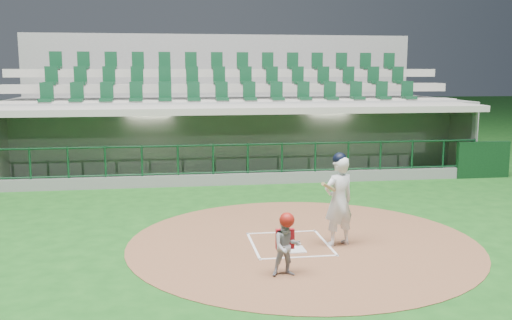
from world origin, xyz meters
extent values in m
plane|color=#144715|center=(0.00, 0.00, 0.00)|extent=(120.00, 120.00, 0.00)
cylinder|color=brown|center=(0.30, -0.20, 0.01)|extent=(7.20, 7.20, 0.01)
cube|color=silver|center=(0.00, -0.70, 0.02)|extent=(0.43, 0.43, 0.02)
cube|color=white|center=(-0.75, -0.30, 0.02)|extent=(0.05, 1.80, 0.01)
cube|color=white|center=(0.75, -0.30, 0.02)|extent=(0.05, 1.80, 0.01)
cube|color=white|center=(0.00, 0.55, 0.02)|extent=(1.55, 0.05, 0.01)
cube|color=white|center=(0.00, -1.15, 0.02)|extent=(1.55, 0.05, 0.01)
cube|color=slate|center=(0.00, 7.50, -0.55)|extent=(15.00, 3.00, 0.10)
cube|color=gray|center=(0.00, 9.10, 0.85)|extent=(15.00, 0.20, 2.70)
cube|color=#9E998C|center=(0.00, 8.98, 1.10)|extent=(13.50, 0.04, 0.90)
cube|color=slate|center=(-7.50, 7.50, 0.85)|extent=(0.20, 3.00, 2.70)
cube|color=slate|center=(7.50, 7.50, 0.85)|extent=(0.20, 3.00, 2.70)
cube|color=#9B978C|center=(0.00, 7.25, 2.30)|extent=(15.40, 3.50, 0.20)
cube|color=slate|center=(0.00, 5.95, 0.15)|extent=(15.00, 0.15, 0.40)
cube|color=black|center=(0.00, 5.95, 1.73)|extent=(15.00, 0.01, 0.95)
cube|color=brown|center=(0.00, 8.55, -0.28)|extent=(12.75, 0.40, 0.45)
cube|color=white|center=(-3.00, 7.50, 2.17)|extent=(1.30, 0.35, 0.04)
cube|color=white|center=(3.00, 7.50, 2.17)|extent=(1.30, 0.35, 0.04)
cube|color=black|center=(7.80, 5.90, 0.60)|extent=(1.80, 0.18, 1.20)
imported|color=#A11118|center=(-4.15, 8.13, 0.34)|extent=(1.14, 0.73, 1.67)
imported|color=#B51E13|center=(-1.48, 8.09, 0.27)|extent=(0.96, 0.56, 1.54)
imported|color=#AD121C|center=(0.71, 8.41, 0.41)|extent=(1.03, 0.85, 1.82)
imported|color=#A61117|center=(5.47, 8.46, 0.44)|extent=(1.76, 0.60, 1.89)
cube|color=gray|center=(0.00, 10.75, 1.15)|extent=(17.00, 6.50, 2.50)
cube|color=#AFAA9E|center=(0.00, 9.25, 2.30)|extent=(16.60, 0.95, 0.30)
cube|color=gray|center=(0.00, 10.20, 2.85)|extent=(16.60, 0.95, 0.30)
cube|color=gray|center=(0.00, 11.15, 3.40)|extent=(16.60, 0.95, 0.30)
cube|color=slate|center=(0.00, 14.10, 2.53)|extent=(17.00, 0.25, 5.05)
imported|color=silver|center=(0.96, -0.48, 0.92)|extent=(0.77, 0.62, 1.82)
sphere|color=black|center=(0.96, -0.48, 1.77)|extent=(0.28, 0.28, 0.28)
cylinder|color=#9F7D49|center=(0.71, -0.73, 1.25)|extent=(0.58, 0.79, 0.39)
imported|color=#98989D|center=(-0.43, -2.04, 0.53)|extent=(0.52, 0.41, 1.04)
sphere|color=maroon|center=(-0.43, -2.04, 1.00)|extent=(0.26, 0.26, 0.26)
cube|color=maroon|center=(-0.43, -1.89, 0.62)|extent=(0.32, 0.10, 0.35)
camera|label=1|loc=(-2.36, -11.27, 3.53)|focal=40.00mm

